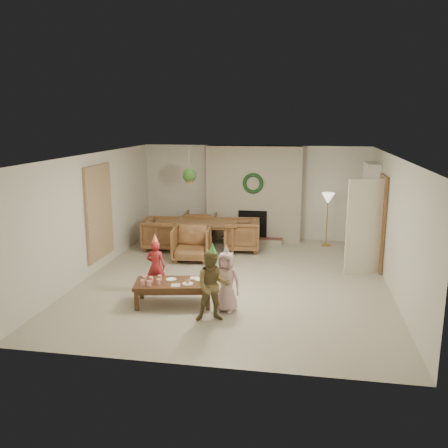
% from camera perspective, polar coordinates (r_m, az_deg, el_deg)
% --- Properties ---
extents(floor, '(7.00, 7.00, 0.00)m').
position_cam_1_polar(floor, '(9.67, 1.36, -6.66)').
color(floor, '#B7B29E').
rests_on(floor, ground).
extents(ceiling, '(7.00, 7.00, 0.00)m').
position_cam_1_polar(ceiling, '(9.15, 1.44, 8.28)').
color(ceiling, white).
rests_on(ceiling, wall_back).
extents(wall_back, '(7.00, 0.00, 7.00)m').
position_cam_1_polar(wall_back, '(12.75, 3.72, 3.83)').
color(wall_back, silver).
rests_on(wall_back, floor).
extents(wall_front, '(7.00, 0.00, 7.00)m').
position_cam_1_polar(wall_front, '(6.01, -3.56, -6.27)').
color(wall_front, silver).
rests_on(wall_front, floor).
extents(wall_left, '(0.00, 7.00, 7.00)m').
position_cam_1_polar(wall_left, '(10.20, -15.52, 1.18)').
color(wall_left, silver).
rests_on(wall_left, floor).
extents(wall_right, '(0.00, 7.00, 7.00)m').
position_cam_1_polar(wall_right, '(9.38, 19.83, -0.09)').
color(wall_right, silver).
rests_on(wall_right, floor).
extents(fireplace_mass, '(2.50, 0.40, 2.50)m').
position_cam_1_polar(fireplace_mass, '(12.55, 3.62, 3.70)').
color(fireplace_mass, '#551E16').
rests_on(fireplace_mass, floor).
extents(fireplace_hearth, '(1.60, 0.30, 0.12)m').
position_cam_1_polar(fireplace_hearth, '(12.45, 3.37, -1.97)').
color(fireplace_hearth, '#5C2019').
rests_on(fireplace_hearth, floor).
extents(fireplace_firebox, '(0.75, 0.12, 0.75)m').
position_cam_1_polar(fireplace_firebox, '(12.52, 3.48, -0.05)').
color(fireplace_firebox, black).
rests_on(fireplace_firebox, floor).
extents(fireplace_wreath, '(0.54, 0.10, 0.54)m').
position_cam_1_polar(fireplace_wreath, '(12.28, 3.52, 4.91)').
color(fireplace_wreath, '#163C1C').
rests_on(fireplace_wreath, fireplace_mass).
extents(floor_lamp_base, '(0.25, 0.25, 0.03)m').
position_cam_1_polar(floor_lamp_base, '(12.45, 12.20, -2.46)').
color(floor_lamp_base, gold).
rests_on(floor_lamp_base, floor).
extents(floor_lamp_post, '(0.03, 0.03, 1.22)m').
position_cam_1_polar(floor_lamp_post, '(12.31, 12.34, 0.34)').
color(floor_lamp_post, gold).
rests_on(floor_lamp_post, floor).
extents(floor_lamp_shade, '(0.33, 0.33, 0.27)m').
position_cam_1_polar(floor_lamp_shade, '(12.20, 12.47, 3.04)').
color(floor_lamp_shade, beige).
rests_on(floor_lamp_shade, floor_lamp_post).
extents(bookshelf_carcass, '(0.30, 1.00, 2.20)m').
position_cam_1_polar(bookshelf_carcass, '(11.62, 17.12, 1.68)').
color(bookshelf_carcass, white).
rests_on(bookshelf_carcass, floor).
extents(bookshelf_shelf_a, '(0.30, 0.92, 0.03)m').
position_cam_1_polar(bookshelf_shelf_a, '(11.75, 16.82, -1.43)').
color(bookshelf_shelf_a, white).
rests_on(bookshelf_shelf_a, bookshelf_carcass).
extents(bookshelf_shelf_b, '(0.30, 0.92, 0.03)m').
position_cam_1_polar(bookshelf_shelf_b, '(11.66, 16.95, 0.48)').
color(bookshelf_shelf_b, white).
rests_on(bookshelf_shelf_b, bookshelf_carcass).
extents(bookshelf_shelf_c, '(0.30, 0.92, 0.03)m').
position_cam_1_polar(bookshelf_shelf_c, '(11.59, 17.07, 2.41)').
color(bookshelf_shelf_c, white).
rests_on(bookshelf_shelf_c, bookshelf_carcass).
extents(bookshelf_shelf_d, '(0.30, 0.92, 0.03)m').
position_cam_1_polar(bookshelf_shelf_d, '(11.53, 17.20, 4.37)').
color(bookshelf_shelf_d, white).
rests_on(bookshelf_shelf_d, bookshelf_carcass).
extents(books_row_lower, '(0.20, 0.40, 0.24)m').
position_cam_1_polar(books_row_lower, '(11.57, 16.85, -0.93)').
color(books_row_lower, '#B52F21').
rests_on(books_row_lower, bookshelf_shelf_a).
extents(books_row_mid, '(0.20, 0.44, 0.24)m').
position_cam_1_polar(books_row_mid, '(11.68, 16.86, 1.21)').
color(books_row_mid, '#27588F').
rests_on(books_row_mid, bookshelf_shelf_b).
extents(books_row_upper, '(0.20, 0.36, 0.22)m').
position_cam_1_polar(books_row_upper, '(11.47, 17.07, 2.97)').
color(books_row_upper, '#A69923').
rests_on(books_row_upper, bookshelf_shelf_c).
extents(door_frame, '(0.05, 0.86, 2.04)m').
position_cam_1_polar(door_frame, '(10.58, 18.45, 0.11)').
color(door_frame, brown).
rests_on(door_frame, floor).
extents(door_leaf, '(0.77, 0.32, 2.00)m').
position_cam_1_polar(door_leaf, '(10.16, 16.63, -0.37)').
color(door_leaf, beige).
rests_on(door_leaf, floor).
extents(curtain_panel, '(0.06, 1.20, 2.00)m').
position_cam_1_polar(curtain_panel, '(10.36, -14.85, 1.39)').
color(curtain_panel, tan).
rests_on(curtain_panel, wall_left).
extents(dining_table, '(2.13, 1.33, 0.71)m').
position_cam_1_polar(dining_table, '(11.71, -3.32, -1.42)').
color(dining_table, brown).
rests_on(dining_table, floor).
extents(dining_chair_near, '(0.92, 0.95, 0.79)m').
position_cam_1_polar(dining_chair_near, '(10.84, -3.92, -2.37)').
color(dining_chair_near, brown).
rests_on(dining_chair_near, floor).
extents(dining_chair_far, '(0.92, 0.95, 0.79)m').
position_cam_1_polar(dining_chair_far, '(12.56, -2.81, -0.27)').
color(dining_chair_far, brown).
rests_on(dining_chair_far, floor).
extents(dining_chair_left, '(0.95, 0.92, 0.79)m').
position_cam_1_polar(dining_chair_left, '(11.84, -7.61, -1.16)').
color(dining_chair_left, brown).
rests_on(dining_chair_left, floor).
extents(dining_chair_right, '(0.95, 0.92, 0.79)m').
position_cam_1_polar(dining_chair_right, '(11.61, 2.14, -1.34)').
color(dining_chair_right, brown).
rests_on(dining_chair_right, floor).
extents(hanging_plant_cord, '(0.01, 0.01, 0.70)m').
position_cam_1_polar(hanging_plant_cord, '(10.90, -4.23, 7.10)').
color(hanging_plant_cord, tan).
rests_on(hanging_plant_cord, ceiling).
extents(hanging_plant_pot, '(0.16, 0.16, 0.12)m').
position_cam_1_polar(hanging_plant_pot, '(10.94, -4.20, 5.28)').
color(hanging_plant_pot, brown).
rests_on(hanging_plant_pot, hanging_plant_cord).
extents(hanging_plant_foliage, '(0.32, 0.32, 0.32)m').
position_cam_1_polar(hanging_plant_foliage, '(10.93, -4.21, 5.90)').
color(hanging_plant_foliage, '#214717').
rests_on(hanging_plant_foliage, hanging_plant_pot).
extents(coffee_table_top, '(1.43, 0.90, 0.06)m').
position_cam_1_polar(coffee_table_top, '(8.35, -6.13, -7.15)').
color(coffee_table_top, '#4D3019').
rests_on(coffee_table_top, floor).
extents(coffee_table_apron, '(1.31, 0.78, 0.08)m').
position_cam_1_polar(coffee_table_apron, '(8.37, -6.12, -7.61)').
color(coffee_table_apron, '#4D3019').
rests_on(coffee_table_apron, floor).
extents(coffee_leg_fl, '(0.08, 0.08, 0.35)m').
position_cam_1_polar(coffee_leg_fl, '(8.24, -10.51, -9.08)').
color(coffee_leg_fl, '#4D3019').
rests_on(coffee_leg_fl, floor).
extents(coffee_leg_fr, '(0.08, 0.08, 0.35)m').
position_cam_1_polar(coffee_leg_fr, '(8.13, -1.96, -9.17)').
color(coffee_leg_fr, '#4D3019').
rests_on(coffee_leg_fr, floor).
extents(coffee_leg_bl, '(0.08, 0.08, 0.35)m').
position_cam_1_polar(coffee_leg_bl, '(8.74, -9.93, -7.77)').
color(coffee_leg_bl, '#4D3019').
rests_on(coffee_leg_bl, floor).
extents(coffee_leg_br, '(0.08, 0.08, 0.35)m').
position_cam_1_polar(coffee_leg_br, '(8.64, -1.90, -7.84)').
color(coffee_leg_br, '#4D3019').
rests_on(coffee_leg_br, floor).
extents(cup_a, '(0.08, 0.08, 0.09)m').
position_cam_1_polar(cup_a, '(8.24, -9.82, -6.97)').
color(cup_a, white).
rests_on(cup_a, coffee_table_top).
extents(cup_b, '(0.08, 0.08, 0.09)m').
position_cam_1_polar(cup_b, '(8.43, -9.61, -6.50)').
color(cup_b, white).
rests_on(cup_b, coffee_table_top).
extents(cup_c, '(0.08, 0.08, 0.09)m').
position_cam_1_polar(cup_c, '(8.17, -9.01, -7.10)').
color(cup_c, white).
rests_on(cup_c, coffee_table_top).
extents(cup_d, '(0.08, 0.08, 0.09)m').
position_cam_1_polar(cup_d, '(8.37, -8.82, -6.63)').
color(cup_d, white).
rests_on(cup_d, coffee_table_top).
extents(cup_e, '(0.08, 0.08, 0.09)m').
position_cam_1_polar(cup_e, '(8.23, -7.94, -6.92)').
color(cup_e, white).
rests_on(cup_e, coffee_table_top).
extents(cup_f, '(0.08, 0.08, 0.09)m').
position_cam_1_polar(cup_f, '(8.42, -7.77, -6.46)').
color(cup_f, white).
rests_on(cup_f, coffee_table_top).
extents(plate_a, '(0.22, 0.22, 0.01)m').
position_cam_1_polar(plate_a, '(8.46, -6.41, -6.65)').
color(plate_a, white).
rests_on(plate_a, coffee_table_top).
extents(plate_b, '(0.22, 0.22, 0.01)m').
position_cam_1_polar(plate_b, '(8.22, -4.40, -7.18)').
color(plate_b, white).
rests_on(plate_b, coffee_table_top).
extents(plate_c, '(0.22, 0.22, 0.01)m').
position_cam_1_polar(plate_c, '(8.40, -2.91, -6.71)').
color(plate_c, white).
rests_on(plate_c, coffee_table_top).
extents(food_scoop, '(0.08, 0.08, 0.07)m').
position_cam_1_polar(food_scoop, '(8.21, -4.41, -6.91)').
color(food_scoop, tan).
rests_on(food_scoop, plate_b).
extents(napkin_left, '(0.18, 0.18, 0.01)m').
position_cam_1_polar(napkin_left, '(8.16, -5.89, -7.37)').
color(napkin_left, '#D59D9D').
rests_on(napkin_left, coffee_table_top).
extents(napkin_right, '(0.18, 0.18, 0.01)m').
position_cam_1_polar(napkin_right, '(8.48, -3.59, -6.53)').
color(napkin_right, '#D59D9D').
rests_on(napkin_right, coffee_table_top).
extents(child_red, '(0.36, 0.24, 0.99)m').
position_cam_1_polar(child_red, '(8.93, -8.23, -5.09)').
color(child_red, '#AB2427').
rests_on(child_red, floor).
extents(party_hat_red, '(0.17, 0.17, 0.19)m').
position_cam_1_polar(party_hat_red, '(8.78, -8.34, -1.74)').
color(party_hat_red, '#FFBA54').
rests_on(party_hat_red, child_red).
extents(child_plaid, '(0.65, 0.56, 1.16)m').
position_cam_1_polar(child_plaid, '(7.59, -1.36, -7.50)').
color(child_plaid, brown).
rests_on(child_plaid, floor).
extents(party_hat_plaid, '(0.15, 0.15, 0.19)m').
position_cam_1_polar(party_hat_plaid, '(7.40, -1.39, -2.96)').
color(party_hat_plaid, '#55BB50').
rests_on(party_hat_plaid, child_plaid).
extents(child_pink, '(0.57, 0.44, 1.04)m').
position_cam_1_polar(child_pink, '(7.98, 0.27, -6.97)').
color(child_pink, beige).
rests_on(child_pink, floor).
extents(party_hat_pink, '(0.18, 0.18, 0.19)m').
position_cam_1_polar(party_hat_pink, '(7.81, 0.28, -3.10)').
color(party_hat_pink, '#B4B3BA').
rests_on(party_hat_pink, child_pink).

